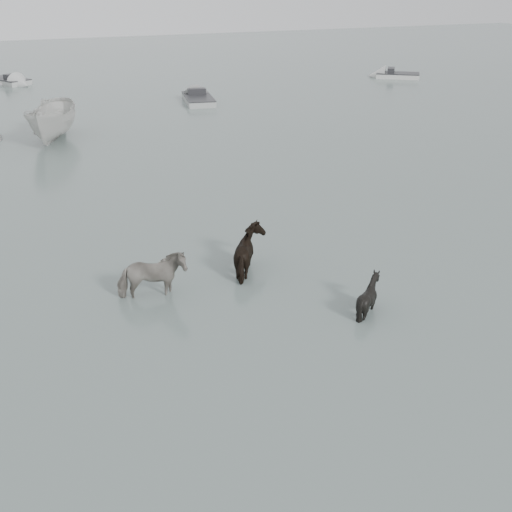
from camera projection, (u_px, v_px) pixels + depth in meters
name	position (u px, v px, depth m)	size (l,w,h in m)	color
ground	(223.00, 320.00, 15.07)	(140.00, 140.00, 0.00)	#4F5D59
pony_pinto	(151.00, 271.00, 15.81)	(0.78, 1.71, 1.45)	black
pony_dark	(252.00, 245.00, 17.22)	(1.50, 1.29, 1.51)	black
pony_black	(369.00, 289.00, 15.24)	(0.95, 1.06, 1.17)	black
boat_small	(53.00, 120.00, 30.50)	(1.88, 4.99, 1.93)	beige
skiff_port	(198.00, 96.00, 39.43)	(5.41, 1.60, 0.75)	#9C9F9C
skiff_mid	(8.00, 78.00, 45.88)	(4.80, 1.60, 0.75)	#A5A7A4
skiff_star	(398.00, 73.00, 48.28)	(4.38, 1.60, 0.75)	silver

